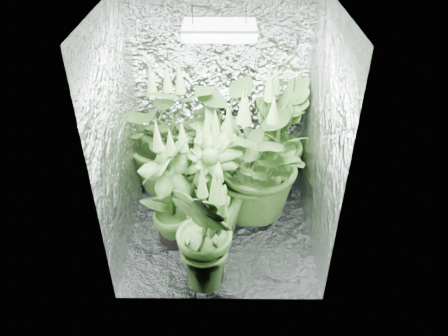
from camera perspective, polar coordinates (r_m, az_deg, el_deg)
ground at (r=4.07m, az=-0.45°, el=-7.79°), size 1.60×1.60×0.00m
walls at (r=3.46m, az=-0.52°, el=4.42°), size 1.62×1.62×2.00m
ceiling at (r=3.08m, az=-0.63°, el=20.65°), size 1.60×1.60×0.01m
grow_lamp at (r=3.12m, az=-0.61°, el=17.56°), size 0.50×0.30×0.22m
plant_a at (r=4.23m, az=-7.13°, el=4.61°), size 1.14×1.14×1.33m
plant_b at (r=3.87m, az=-0.33°, el=-0.32°), size 0.77×0.77×1.15m
plant_c at (r=4.25m, az=7.03°, el=4.07°), size 0.77×0.77×1.28m
plant_d at (r=4.01m, az=-3.82°, el=-0.64°), size 0.63×0.63×0.94m
plant_e at (r=3.82m, az=3.93°, el=0.81°), size 1.33×1.33×1.30m
plant_f at (r=3.62m, az=-6.99°, el=-3.17°), size 0.68×0.68×1.16m
plant_g at (r=3.28m, az=-2.30°, el=-8.69°), size 0.72×0.72×1.08m
plant_h at (r=3.68m, az=-1.76°, el=-3.01°), size 0.78×0.78×1.08m
circulation_fan at (r=4.36m, az=7.77°, el=-2.40°), size 0.13×0.29×0.33m
plant_label at (r=3.40m, az=-1.29°, el=-11.48°), size 0.05×0.02×0.07m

